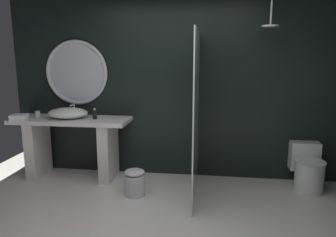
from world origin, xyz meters
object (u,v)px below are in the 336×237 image
(round_wall_mirror, at_px, (76,73))
(waste_bin, at_px, (135,182))
(soap_dispenser, at_px, (95,114))
(folded_hand_towel, at_px, (19,117))
(tumbler_cup, at_px, (37,114))
(rain_shower_head, at_px, (271,22))
(toilet, at_px, (307,169))
(vessel_sink, at_px, (68,113))

(round_wall_mirror, height_order, waste_bin, round_wall_mirror)
(soap_dispenser, bearing_deg, waste_bin, -35.36)
(soap_dispenser, distance_m, folded_hand_towel, 1.04)
(tumbler_cup, relative_size, round_wall_mirror, 0.09)
(tumbler_cup, distance_m, folded_hand_towel, 0.27)
(soap_dispenser, relative_size, rain_shower_head, 0.37)
(folded_hand_towel, bearing_deg, soap_dispenser, 9.53)
(folded_hand_towel, bearing_deg, round_wall_mirror, 34.65)
(toilet, bearing_deg, round_wall_mirror, 175.56)
(vessel_sink, relative_size, rain_shower_head, 1.34)
(soap_dispenser, distance_m, rain_shower_head, 2.58)
(toilet, bearing_deg, soap_dispenser, -179.27)
(toilet, bearing_deg, rain_shower_head, -176.61)
(rain_shower_head, distance_m, waste_bin, 2.59)
(vessel_sink, bearing_deg, soap_dispenser, -1.64)
(soap_dispenser, height_order, folded_hand_towel, soap_dispenser)
(toilet, relative_size, folded_hand_towel, 2.84)
(tumbler_cup, bearing_deg, rain_shower_head, -1.15)
(rain_shower_head, relative_size, folded_hand_towel, 2.01)
(vessel_sink, bearing_deg, waste_bin, -24.49)
(rain_shower_head, bearing_deg, toilet, 3.39)
(vessel_sink, distance_m, folded_hand_towel, 0.66)
(tumbler_cup, bearing_deg, soap_dispenser, -4.23)
(round_wall_mirror, xyz_separation_m, waste_bin, (1.03, -0.76, -1.32))
(vessel_sink, relative_size, waste_bin, 1.63)
(round_wall_mirror, bearing_deg, soap_dispenser, -38.62)
(soap_dispenser, relative_size, waste_bin, 0.45)
(tumbler_cup, xyz_separation_m, round_wall_mirror, (0.53, 0.22, 0.58))
(toilet, height_order, folded_hand_towel, folded_hand_towel)
(tumbler_cup, bearing_deg, toilet, -0.44)
(tumbler_cup, bearing_deg, vessel_sink, -6.30)
(vessel_sink, height_order, soap_dispenser, vessel_sink)
(soap_dispenser, distance_m, round_wall_mirror, 0.72)
(waste_bin, relative_size, folded_hand_towel, 1.65)
(vessel_sink, distance_m, soap_dispenser, 0.40)
(tumbler_cup, height_order, round_wall_mirror, round_wall_mirror)
(rain_shower_head, distance_m, folded_hand_towel, 3.54)
(soap_dispenser, bearing_deg, rain_shower_head, 0.05)
(tumbler_cup, distance_m, toilet, 3.82)
(round_wall_mirror, bearing_deg, folded_hand_towel, -145.35)
(tumbler_cup, bearing_deg, round_wall_mirror, 22.72)
(toilet, bearing_deg, tumbler_cup, 179.56)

